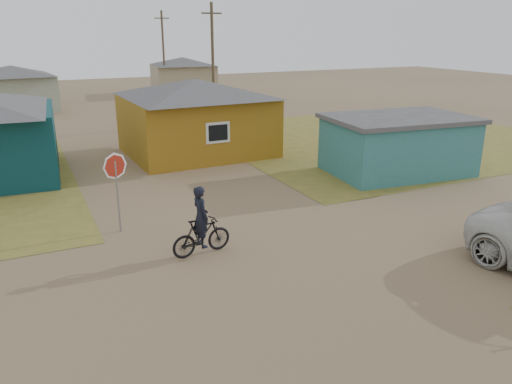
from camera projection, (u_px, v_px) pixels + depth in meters
ground at (280, 272)px, 13.57m from camera, size 120.00×120.00×0.00m
grass_ne at (382, 137)px, 30.45m from camera, size 20.00×18.00×0.00m
house_yellow at (197, 116)px, 25.99m from camera, size 7.72×6.76×3.90m
shed_turquoise at (398, 144)px, 22.63m from camera, size 6.71×4.93×2.60m
house_pale_west at (13, 88)px, 39.73m from camera, size 7.04×6.15×3.60m
house_beige_east at (183, 75)px, 51.42m from camera, size 6.95×6.05×3.60m
utility_pole_near at (213, 63)px, 33.83m from camera, size 1.40×0.20×8.00m
utility_pole_far at (164, 53)px, 47.97m from camera, size 1.40×0.20×8.00m
stop_sign at (116, 175)px, 15.70m from camera, size 0.86×0.07×2.64m
cyclist at (201, 230)px, 14.41m from camera, size 1.89×0.74×2.08m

